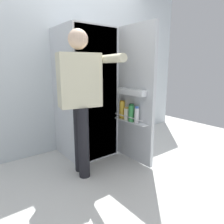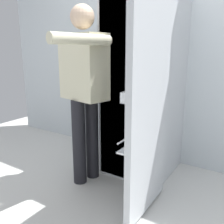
% 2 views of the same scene
% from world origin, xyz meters
% --- Properties ---
extents(ground_plane, '(5.40, 5.40, 0.00)m').
position_xyz_m(ground_plane, '(0.00, 0.00, 0.00)').
color(ground_plane, silver).
extents(kitchen_wall, '(4.40, 0.10, 2.57)m').
position_xyz_m(kitchen_wall, '(0.00, 0.95, 1.29)').
color(kitchen_wall, silver).
rests_on(kitchen_wall, ground_plane).
extents(refrigerator, '(0.67, 1.25, 1.67)m').
position_xyz_m(refrigerator, '(0.02, 0.53, 0.84)').
color(refrigerator, silver).
rests_on(refrigerator, ground_plane).
extents(person, '(0.54, 0.78, 1.56)m').
position_xyz_m(person, '(-0.33, 0.08, 0.93)').
color(person, black).
rests_on(person, ground_plane).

